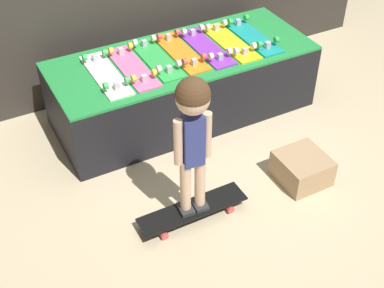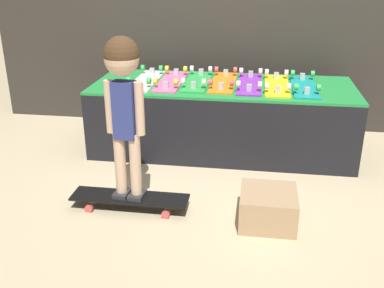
{
  "view_description": "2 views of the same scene",
  "coord_description": "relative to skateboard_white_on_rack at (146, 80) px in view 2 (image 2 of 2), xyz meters",
  "views": [
    {
      "loc": [
        -1.7,
        -2.88,
        2.74
      ],
      "look_at": [
        -0.34,
        -0.33,
        0.37
      ],
      "focal_mm": 50.0,
      "sensor_mm": 36.0,
      "label": 1
    },
    {
      "loc": [
        0.29,
        -3.15,
        1.52
      ],
      "look_at": [
        -0.16,
        -0.21,
        0.31
      ],
      "focal_mm": 42.0,
      "sensor_mm": 36.0,
      "label": 2
    }
  ],
  "objects": [
    {
      "name": "skateboard_green_on_rack",
      "position": [
        0.44,
        0.03,
        0.0
      ],
      "size": [
        0.2,
        0.69,
        0.09
      ],
      "color": "green",
      "rests_on": "display_rack"
    },
    {
      "name": "child",
      "position": [
        0.15,
        -1.12,
        0.23
      ],
      "size": [
        0.25,
        0.21,
        1.04
      ],
      "rotation": [
        0.0,
        0.0,
        -0.09
      ],
      "color": "#2D2D33",
      "rests_on": "skateboard_on_floor"
    },
    {
      "name": "skateboard_white_on_rack",
      "position": [
        0.0,
        0.0,
        0.0
      ],
      "size": [
        0.2,
        0.69,
        0.09
      ],
      "color": "white",
      "rests_on": "display_rack"
    },
    {
      "name": "skateboard_on_floor",
      "position": [
        0.15,
        -1.12,
        -0.52
      ],
      "size": [
        0.77,
        0.19,
        0.09
      ],
      "color": "black",
      "rests_on": "ground_plane"
    },
    {
      "name": "skateboard_yellow_on_rack",
      "position": [
        1.09,
        -0.01,
        0.0
      ],
      "size": [
        0.2,
        0.69,
        0.09
      ],
      "color": "yellow",
      "rests_on": "display_rack"
    },
    {
      "name": "skateboard_purple_on_rack",
      "position": [
        0.87,
        0.01,
        0.0
      ],
      "size": [
        0.2,
        0.69,
        0.09
      ],
      "color": "purple",
      "rests_on": "display_rack"
    },
    {
      "name": "skateboard_pink_on_rack",
      "position": [
        0.22,
        0.0,
        0.0
      ],
      "size": [
        0.2,
        0.69,
        0.09
      ],
      "color": "pink",
      "rests_on": "display_rack"
    },
    {
      "name": "display_rack",
      "position": [
        0.66,
        0.01,
        -0.3
      ],
      "size": [
        2.15,
        0.86,
        0.57
      ],
      "color": "black",
      "rests_on": "ground_plane"
    },
    {
      "name": "back_wall",
      "position": [
        0.66,
        0.67,
        0.52
      ],
      "size": [
        4.61,
        0.1,
        2.23
      ],
      "color": "#332D28",
      "rests_on": "ground_plane"
    },
    {
      "name": "skateboard_orange_on_rack",
      "position": [
        0.66,
        0.03,
        0.0
      ],
      "size": [
        0.2,
        0.69,
        0.09
      ],
      "color": "orange",
      "rests_on": "display_rack"
    },
    {
      "name": "ground_plane",
      "position": [
        0.66,
        -0.48,
        -0.59
      ],
      "size": [
        16.0,
        16.0,
        0.0
      ],
      "primitive_type": "plane",
      "color": "beige"
    },
    {
      "name": "storage_box",
      "position": [
        1.05,
        -1.15,
        -0.49
      ],
      "size": [
        0.35,
        0.36,
        0.21
      ],
      "color": "tan",
      "rests_on": "ground_plane"
    },
    {
      "name": "skateboard_teal_on_rack",
      "position": [
        1.31,
        -0.01,
        0.0
      ],
      "size": [
        0.2,
        0.69,
        0.09
      ],
      "color": "teal",
      "rests_on": "display_rack"
    }
  ]
}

